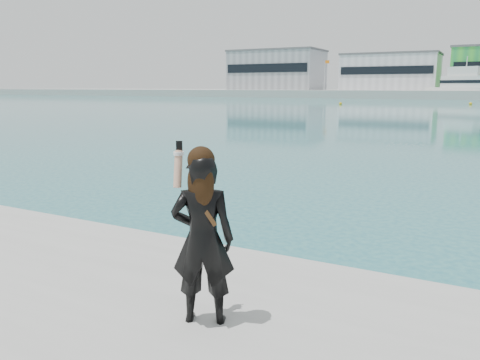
% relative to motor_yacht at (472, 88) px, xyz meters
% --- Properties ---
extents(warehouse_grey_left, '(26.52, 16.36, 11.50)m').
position_rel_motor_yacht_xyz_m(warehouse_grey_left, '(-53.37, 14.03, 5.08)').
color(warehouse_grey_left, gray).
rests_on(warehouse_grey_left, far_quay).
extents(warehouse_white, '(24.48, 15.35, 9.50)m').
position_rel_motor_yacht_xyz_m(warehouse_white, '(-20.37, 14.03, 4.08)').
color(warehouse_white, silver).
rests_on(warehouse_white, far_quay).
extents(flagpole_left, '(1.28, 0.16, 8.00)m').
position_rel_motor_yacht_xyz_m(flagpole_left, '(-36.28, 7.05, 3.85)').
color(flagpole_left, silver).
rests_on(flagpole_left, far_quay).
extents(motor_yacht, '(21.08, 13.07, 9.55)m').
position_rel_motor_yacht_xyz_m(motor_yacht, '(0.00, 0.00, 0.00)').
color(motor_yacht, silver).
rests_on(motor_yacht, ground).
extents(buoy_near, '(0.50, 0.50, 0.50)m').
position_rel_motor_yacht_xyz_m(buoy_near, '(0.91, -32.67, -2.68)').
color(buoy_near, '#E7B00C').
rests_on(buoy_near, ground).
extents(buoy_far, '(0.50, 0.50, 0.50)m').
position_rel_motor_yacht_xyz_m(buoy_far, '(-17.98, -41.89, -2.68)').
color(buoy_far, '#E7B00C').
rests_on(buoy_far, ground).
extents(woman, '(0.65, 0.56, 1.60)m').
position_rel_motor_yacht_xyz_m(woman, '(1.27, -114.82, -1.07)').
color(woman, black).
rests_on(woman, near_quay).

